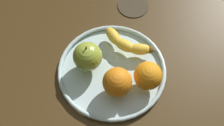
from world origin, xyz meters
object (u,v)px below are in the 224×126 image
object	(u,v)px
banana	(127,44)
ambient_coaster	(133,6)
fruit_bowl	(112,70)
orange_front_left	(117,82)
orange_back_right	(148,76)
apple	(88,56)

from	to	relation	value
banana	ambient_coaster	distance (cm)	18.22
fruit_bowl	orange_front_left	world-z (taller)	orange_front_left
fruit_bowl	orange_back_right	distance (cm)	11.54
fruit_bowl	apple	world-z (taller)	apple
banana	orange_back_right	world-z (taller)	orange_back_right
fruit_bowl	ambient_coaster	world-z (taller)	fruit_bowl
orange_back_right	fruit_bowl	bearing A→B (deg)	167.33
banana	apple	world-z (taller)	apple
orange_back_right	orange_front_left	xyz separation A→B (cm)	(-7.64, -3.56, 0.11)
ambient_coaster	orange_back_right	bearing A→B (deg)	-73.51
banana	fruit_bowl	bearing A→B (deg)	-89.87
orange_front_left	ambient_coaster	size ratio (longest dim) A/B	0.76
fruit_bowl	orange_back_right	xyz separation A→B (cm)	(10.27, -2.31, 4.72)
orange_back_right	orange_front_left	bearing A→B (deg)	-154.98
apple	orange_back_right	world-z (taller)	apple
fruit_bowl	orange_front_left	size ratio (longest dim) A/B	3.97
orange_back_right	banana	bearing A→B (deg)	125.68
banana	apple	bearing A→B (deg)	-121.28
banana	orange_front_left	world-z (taller)	orange_front_left
banana	apple	size ratio (longest dim) A/B	1.80
banana	orange_front_left	xyz separation A→B (cm)	(-0.19, -13.94, 2.28)
apple	orange_back_right	xyz separation A→B (cm)	(17.17, -2.42, -0.27)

